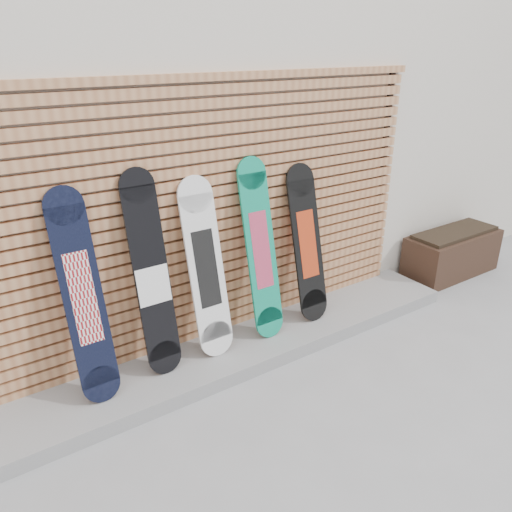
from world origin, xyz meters
The scene contains 10 objects.
ground centered at (0.00, 0.00, 0.00)m, with size 80.00×80.00×0.00m, color gray.
building centered at (0.50, 3.50, 1.80)m, with size 12.00×5.00×3.60m, color beige.
concrete_step centered at (-0.15, 0.68, 0.06)m, with size 4.60×0.70×0.12m, color gray.
slat_wall centered at (-0.15, 0.97, 1.21)m, with size 4.26×0.08×2.29m.
planter_box centered at (2.86, 0.71, 0.26)m, with size 1.17×0.49×0.53m.
snowboard_0 centered at (-1.27, 0.75, 0.88)m, with size 0.27×0.38×1.52m.
snowboard_1 centered at (-0.75, 0.78, 0.89)m, with size 0.27×0.33×1.58m.
snowboard_2 centered at (-0.30, 0.77, 0.84)m, with size 0.30×0.34×1.45m.
snowboard_3 centered at (0.22, 0.77, 0.89)m, with size 0.27×0.36×1.54m.
snowboard_4 centered at (0.73, 0.77, 0.83)m, with size 0.30×0.36×1.42m.
Camera 1 is at (-1.98, -2.43, 2.50)m, focal length 35.00 mm.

